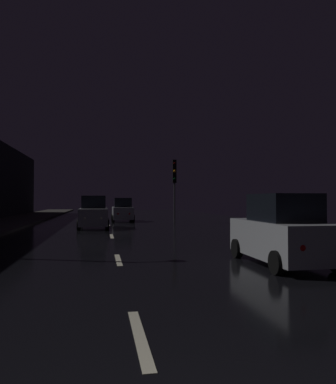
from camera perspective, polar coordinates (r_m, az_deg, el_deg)
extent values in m
cube|color=black|center=(26.60, -9.05, -5.20)|extent=(27.74, 84.00, 0.02)
cube|color=beige|center=(5.38, -4.38, -21.19)|extent=(0.16, 2.20, 0.01)
cube|color=beige|center=(11.68, -7.63, -10.27)|extent=(0.16, 2.20, 0.01)
cube|color=beige|center=(19.09, -8.62, -6.73)|extent=(0.16, 2.20, 0.01)
cube|color=beige|center=(26.95, -9.07, -5.11)|extent=(0.16, 2.20, 0.01)
cylinder|color=#38383A|center=(30.43, 1.00, -1.64)|extent=(0.12, 0.12, 3.23)
cube|color=black|center=(30.52, 1.00, 3.18)|extent=(0.34, 0.37, 1.90)
sphere|color=black|center=(30.40, 1.03, 4.40)|extent=(0.22, 0.22, 0.22)
sphere|color=orange|center=(30.35, 1.03, 3.21)|extent=(0.22, 0.22, 0.22)
sphere|color=black|center=(30.30, 1.03, 2.01)|extent=(0.22, 0.22, 0.22)
cube|color=#A5A8AD|center=(24.65, -11.33, -3.72)|extent=(1.76, 4.10, 1.07)
cube|color=black|center=(24.77, -11.31, -1.52)|extent=(1.49, 2.05, 0.82)
cylinder|color=black|center=(23.23, -9.27, -4.98)|extent=(0.21, 0.62, 0.62)
cylinder|color=black|center=(23.27, -13.53, -4.96)|extent=(0.21, 0.62, 0.62)
cylinder|color=black|center=(26.10, -9.37, -4.57)|extent=(0.21, 0.62, 0.62)
cylinder|color=black|center=(26.13, -13.16, -4.55)|extent=(0.21, 0.62, 0.62)
sphere|color=white|center=(22.63, -10.20, -3.95)|extent=(0.18, 0.18, 0.18)
sphere|color=white|center=(22.65, -12.66, -3.94)|extent=(0.18, 0.18, 0.18)
sphere|color=red|center=(26.65, -10.19, -3.54)|extent=(0.18, 0.18, 0.18)
sphere|color=red|center=(26.67, -12.28, -3.53)|extent=(0.18, 0.18, 0.18)
cube|color=#A5A8AD|center=(32.17, -7.00, -3.21)|extent=(1.67, 3.90, 1.02)
cube|color=black|center=(32.02, -6.98, -1.61)|extent=(1.42, 1.95, 0.78)
cylinder|color=black|center=(33.52, -8.53, -3.85)|extent=(0.20, 0.59, 0.59)
cylinder|color=black|center=(33.61, -5.73, -3.85)|extent=(0.20, 0.59, 0.59)
cylinder|color=black|center=(30.79, -8.39, -4.08)|extent=(0.20, 0.59, 0.59)
cylinder|color=black|center=(30.89, -5.34, -4.08)|extent=(0.20, 0.59, 0.59)
sphere|color=slate|center=(34.06, -7.95, -3.10)|extent=(0.17, 0.17, 0.17)
sphere|color=slate|center=(34.11, -6.40, -3.10)|extent=(0.17, 0.17, 0.17)
sphere|color=red|center=(30.24, -7.67, -3.34)|extent=(0.17, 0.17, 0.17)
sphere|color=red|center=(30.30, -5.93, -3.34)|extent=(0.17, 0.17, 0.17)
cube|color=#A5A8AD|center=(11.22, 16.99, -6.91)|extent=(1.68, 3.92, 1.03)
cube|color=black|center=(11.04, 17.29, -2.30)|extent=(1.43, 1.96, 0.78)
cylinder|color=black|center=(12.18, 10.54, -8.49)|extent=(0.21, 0.60, 0.60)
cylinder|color=black|center=(12.85, 17.49, -8.07)|extent=(0.21, 0.60, 0.60)
cylinder|color=black|center=(9.69, 16.37, -10.35)|extent=(0.21, 0.60, 0.60)
sphere|color=slate|center=(12.77, 11.18, -6.24)|extent=(0.17, 0.17, 0.17)
sphere|color=slate|center=(13.13, 14.96, -6.08)|extent=(0.17, 0.17, 0.17)
sphere|color=red|center=(9.32, 19.88, -8.06)|extent=(0.17, 0.17, 0.17)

